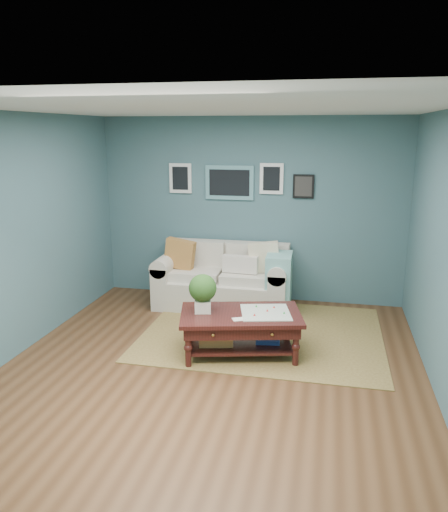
# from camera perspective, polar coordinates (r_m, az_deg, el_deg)

# --- Properties ---
(room_shell) EXTENTS (5.00, 5.02, 2.70)m
(room_shell) POSITION_cam_1_polar(r_m,az_deg,el_deg) (5.07, -1.49, 1.23)
(room_shell) COLOR brown
(room_shell) RESTS_ON ground
(area_rug) EXTENTS (2.94, 2.35, 0.01)m
(area_rug) POSITION_cam_1_polar(r_m,az_deg,el_deg) (6.40, 4.43, -8.75)
(area_rug) COLOR brown
(area_rug) RESTS_ON ground
(loveseat) EXTENTS (1.95, 0.88, 1.00)m
(loveseat) POSITION_cam_1_polar(r_m,az_deg,el_deg) (7.22, 0.55, -2.65)
(loveseat) COLOR beige
(loveseat) RESTS_ON ground
(coffee_table) EXTENTS (1.49, 1.08, 0.94)m
(coffee_table) POSITION_cam_1_polar(r_m,az_deg,el_deg) (5.67, 1.18, -7.32)
(coffee_table) COLOR black
(coffee_table) RESTS_ON ground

